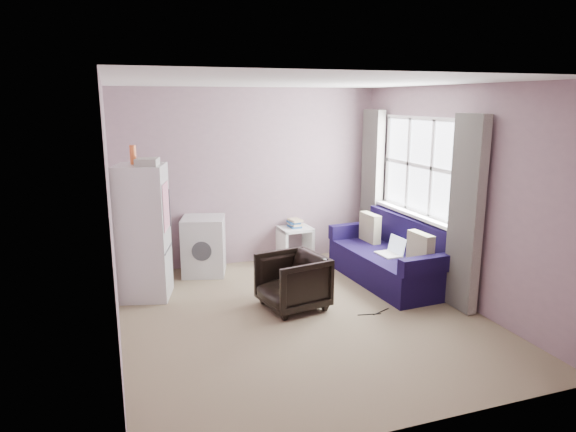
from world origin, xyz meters
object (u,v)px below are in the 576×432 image
object	(u,v)px
armchair	(293,279)
sofa	(393,259)
side_table	(294,241)
washing_machine	(204,244)
fridge	(144,231)

from	to	relation	value
armchair	sofa	world-z (taller)	sofa
sofa	side_table	bearing A→B (deg)	122.53
side_table	sofa	bearing A→B (deg)	-54.24
sofa	washing_machine	bearing A→B (deg)	150.77
fridge	sofa	world-z (taller)	fridge
armchair	side_table	xyz separation A→B (m)	(0.63, 1.68, -0.05)
washing_machine	side_table	xyz separation A→B (m)	(1.37, 0.15, -0.12)
fridge	side_table	world-z (taller)	fridge
armchair	side_table	bearing A→B (deg)	149.26
sofa	fridge	bearing A→B (deg)	167.83
armchair	fridge	size ratio (longest dim) A/B	0.38
washing_machine	sofa	world-z (taller)	sofa
washing_machine	side_table	world-z (taller)	washing_machine
side_table	washing_machine	bearing A→B (deg)	-173.60
armchair	fridge	bearing A→B (deg)	-130.30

